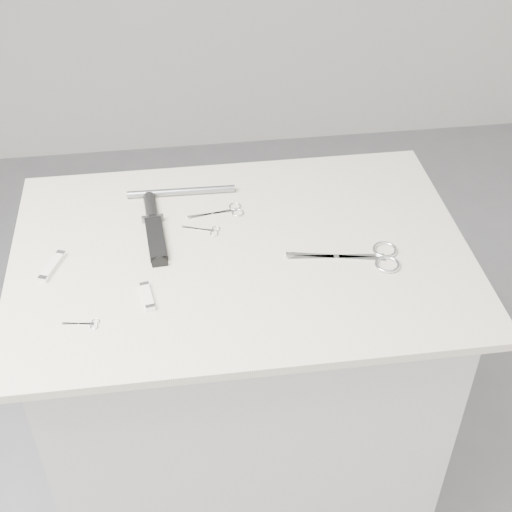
{
  "coord_description": "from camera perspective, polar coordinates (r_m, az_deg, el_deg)",
  "views": [
    {
      "loc": [
        -0.13,
        -1.2,
        1.91
      ],
      "look_at": [
        0.03,
        -0.03,
        0.92
      ],
      "focal_mm": 50.0,
      "sensor_mm": 36.0,
      "label": 1
    }
  ],
  "objects": [
    {
      "name": "embroidery_scissors_a",
      "position": [
        1.67,
        -2.39,
        3.59
      ],
      "size": [
        0.13,
        0.06,
        0.0
      ],
      "rotation": [
        0.0,
        0.0,
        0.14
      ],
      "color": "white",
      "rests_on": "display_board"
    },
    {
      "name": "ground",
      "position": [
        2.26,
        -0.9,
        -17.94
      ],
      "size": [
        4.0,
        4.0,
        0.01
      ],
      "primitive_type": "cube",
      "color": "gray",
      "rests_on": "ground"
    },
    {
      "name": "display_board",
      "position": [
        1.57,
        -1.24,
        0.25
      ],
      "size": [
        1.0,
        0.7,
        0.02
      ],
      "primitive_type": "cube",
      "color": "beige",
      "rests_on": "plinth"
    },
    {
      "name": "tiny_scissors",
      "position": [
        1.43,
        -13.44,
        -5.31
      ],
      "size": [
        0.07,
        0.03,
        0.0
      ],
      "rotation": [
        0.0,
        0.0,
        -0.15
      ],
      "color": "white",
      "rests_on": "display_board"
    },
    {
      "name": "pocket_knife_b",
      "position": [
        1.46,
        -8.68,
        -3.23
      ],
      "size": [
        0.03,
        0.08,
        0.01
      ],
      "rotation": [
        0.0,
        0.0,
        1.73
      ],
      "color": "white",
      "rests_on": "display_board"
    },
    {
      "name": "sheathed_knife",
      "position": [
        1.64,
        -8.2,
        2.56
      ],
      "size": [
        0.06,
        0.24,
        0.03
      ],
      "rotation": [
        0.0,
        0.0,
        1.64
      ],
      "color": "black",
      "rests_on": "display_board"
    },
    {
      "name": "large_shears",
      "position": [
        1.56,
        8.97,
        -0.07
      ],
      "size": [
        0.24,
        0.1,
        0.01
      ],
      "rotation": [
        0.0,
        0.0,
        -0.16
      ],
      "color": "white",
      "rests_on": "display_board"
    },
    {
      "name": "plinth",
      "position": [
        1.89,
        -1.04,
        -10.55
      ],
      "size": [
        0.9,
        0.6,
        0.9
      ],
      "primitive_type": "cube",
      "color": "silver",
      "rests_on": "ground"
    },
    {
      "name": "metal_rail",
      "position": [
        1.73,
        -6.0,
        5.15
      ],
      "size": [
        0.26,
        0.02,
        0.02
      ],
      "primitive_type": "cylinder",
      "rotation": [
        0.0,
        1.57,
        -0.03
      ],
      "color": "gray",
      "rests_on": "display_board"
    },
    {
      "name": "pocket_knife_a",
      "position": [
        1.57,
        -15.99,
        -0.78
      ],
      "size": [
        0.05,
        0.1,
        0.01
      ],
      "rotation": [
        0.0,
        0.0,
        1.19
      ],
      "color": "white",
      "rests_on": "display_board"
    },
    {
      "name": "embroidery_scissors_b",
      "position": [
        1.62,
        -3.98,
        2.08
      ],
      "size": [
        0.09,
        0.05,
        0.0
      ],
      "rotation": [
        0.0,
        0.0,
        -0.34
      ],
      "color": "white",
      "rests_on": "display_board"
    }
  ]
}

